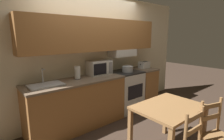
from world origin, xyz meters
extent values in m
plane|color=#3D2D23|center=(0.00, 0.00, 0.00)|extent=(16.00, 16.00, 0.00)
cube|color=beige|center=(0.00, 0.03, 1.27)|extent=(5.40, 0.05, 2.55)
cube|color=#A36B38|center=(0.00, -0.16, 1.72)|extent=(3.00, 0.32, 0.64)
cube|color=silver|center=(0.68, -0.16, 1.33)|extent=(0.62, 0.34, 0.16)
cube|color=#A36B38|center=(-0.58, -0.30, 0.44)|extent=(1.84, 0.61, 0.88)
cube|color=#75604C|center=(-0.58, -0.30, 0.89)|extent=(1.86, 0.63, 0.04)
cube|color=#A36B38|center=(1.26, -0.30, 0.44)|extent=(0.48, 0.61, 0.88)
cube|color=#75604C|center=(1.26, -0.30, 0.89)|extent=(0.50, 0.63, 0.04)
cube|color=silver|center=(0.68, -0.30, 0.44)|extent=(0.65, 0.60, 0.88)
cube|color=black|center=(0.68, -0.30, 0.90)|extent=(0.65, 0.60, 0.03)
cube|color=black|center=(0.68, -0.60, 0.51)|extent=(0.46, 0.01, 0.31)
cylinder|color=black|center=(0.53, -0.42, 0.91)|extent=(0.09, 0.09, 0.01)
cylinder|color=black|center=(0.82, -0.42, 0.91)|extent=(0.09, 0.09, 0.01)
cylinder|color=black|center=(0.53, -0.18, 0.91)|extent=(0.09, 0.09, 0.01)
cylinder|color=black|center=(0.82, -0.18, 0.91)|extent=(0.09, 0.09, 0.01)
cylinder|color=#B7BABF|center=(0.66, -0.36, 0.98)|extent=(0.24, 0.24, 0.13)
torus|color=#B7BABF|center=(0.66, -0.36, 1.04)|extent=(0.25, 0.25, 0.01)
cylinder|color=#B7BABF|center=(0.52, -0.36, 1.01)|extent=(0.05, 0.01, 0.01)
cylinder|color=#B7BABF|center=(0.80, -0.36, 1.01)|extent=(0.05, 0.01, 0.01)
cube|color=silver|center=(0.03, -0.16, 1.06)|extent=(0.49, 0.29, 0.29)
cube|color=black|center=(-0.05, -0.31, 1.06)|extent=(0.31, 0.01, 0.23)
cube|color=gray|center=(0.22, -0.31, 1.06)|extent=(0.09, 0.01, 0.23)
cube|color=silver|center=(1.31, -0.28, 0.99)|extent=(0.25, 0.19, 0.16)
cube|color=black|center=(1.18, -0.28, 1.02)|extent=(0.01, 0.02, 0.02)
cube|color=black|center=(1.22, -0.28, 1.07)|extent=(0.03, 0.13, 0.01)
cube|color=black|center=(1.28, -0.28, 1.07)|extent=(0.03, 0.13, 0.01)
cube|color=black|center=(1.34, -0.28, 1.07)|extent=(0.03, 0.13, 0.01)
cube|color=black|center=(1.39, -0.28, 1.07)|extent=(0.03, 0.13, 0.01)
cube|color=#B7BABF|center=(-1.13, -0.30, 0.92)|extent=(0.53, 0.35, 0.02)
cube|color=#4C4F54|center=(-1.13, -0.32, 0.93)|extent=(0.45, 0.26, 0.01)
cylinder|color=#B7BABF|center=(-1.13, -0.17, 1.06)|extent=(0.02, 0.02, 0.24)
cylinder|color=#B7BABF|center=(-1.13, -0.23, 1.18)|extent=(0.02, 0.12, 0.02)
cylinder|color=black|center=(-0.51, -0.21, 0.92)|extent=(0.12, 0.12, 0.01)
cylinder|color=white|center=(-0.51, -0.21, 1.04)|extent=(0.11, 0.11, 0.24)
cube|color=#9E7042|center=(0.06, -1.81, 0.72)|extent=(0.95, 0.72, 0.04)
cube|color=#9E7042|center=(0.50, -2.13, 0.35)|extent=(0.06, 0.06, 0.70)
cube|color=#9E7042|center=(-0.38, -1.49, 0.35)|extent=(0.06, 0.06, 0.70)
cube|color=#9E7042|center=(0.50, -1.49, 0.35)|extent=(0.06, 0.06, 0.70)
cylinder|color=#9E7042|center=(-0.31, -2.26, 0.66)|extent=(0.04, 0.04, 0.47)
cylinder|color=#9E7042|center=(0.03, -2.27, 0.66)|extent=(0.04, 0.04, 0.47)
cube|color=#9E7042|center=(-0.14, -2.27, 0.80)|extent=(0.34, 0.03, 0.06)
cube|color=#9E7042|center=(-0.14, -2.27, 0.63)|extent=(0.34, 0.03, 0.06)
cube|color=#9E7042|center=(0.31, -2.41, 0.41)|extent=(0.47, 0.47, 0.03)
cylinder|color=#9E7042|center=(0.19, -2.20, 0.66)|extent=(0.04, 0.04, 0.47)
cylinder|color=#9E7042|center=(0.52, -2.30, 0.66)|extent=(0.04, 0.04, 0.47)
cube|color=#9E7042|center=(0.36, -2.25, 0.80)|extent=(0.33, 0.12, 0.06)
cube|color=#9E7042|center=(0.36, -2.25, 0.63)|extent=(0.33, 0.12, 0.06)
camera|label=1|loc=(-2.03, -3.09, 1.71)|focal=28.00mm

